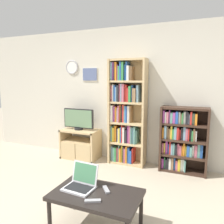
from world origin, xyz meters
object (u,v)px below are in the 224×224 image
(bookshelf_short, at_px, (181,139))
(television, at_px, (79,119))
(bookshelf_tall, at_px, (126,114))
(laptop, at_px, (81,182))
(tv_stand, at_px, (80,144))
(remote_far_from_laptop, at_px, (106,189))
(coffee_table, at_px, (96,197))
(remote_near_laptop, at_px, (93,201))

(bookshelf_short, bearing_deg, television, -176.82)
(bookshelf_short, bearing_deg, bookshelf_tall, -179.98)
(bookshelf_tall, xyz_separation_m, laptop, (0.13, -1.90, -0.48))
(bookshelf_tall, distance_m, bookshelf_short, 1.10)
(television, relative_size, bookshelf_short, 0.57)
(tv_stand, height_order, bookshelf_tall, bookshelf_tall)
(remote_far_from_laptop, bearing_deg, coffee_table, -169.20)
(coffee_table, xyz_separation_m, remote_far_from_laptop, (0.07, 0.09, 0.06))
(tv_stand, bearing_deg, television, -174.89)
(coffee_table, relative_size, remote_near_laptop, 5.75)
(coffee_table, bearing_deg, bookshelf_tall, 99.91)
(coffee_table, distance_m, remote_near_laptop, 0.18)
(remote_near_laptop, relative_size, remote_far_from_laptop, 1.07)
(tv_stand, height_order, remote_far_from_laptop, tv_stand)
(remote_near_laptop, bearing_deg, television, -171.75)
(remote_near_laptop, height_order, remote_far_from_laptop, same)
(bookshelf_short, distance_m, coffee_table, 2.08)
(bookshelf_short, relative_size, remote_far_from_laptop, 7.57)
(tv_stand, distance_m, bookshelf_short, 2.00)
(tv_stand, bearing_deg, bookshelf_tall, 6.56)
(bookshelf_short, relative_size, remote_near_laptop, 7.04)
(laptop, relative_size, remote_near_laptop, 2.11)
(bookshelf_tall, distance_m, laptop, 1.97)
(laptop, bearing_deg, tv_stand, 125.39)
(bookshelf_tall, height_order, remote_far_from_laptop, bookshelf_tall)
(coffee_table, bearing_deg, remote_near_laptop, -75.26)
(television, xyz_separation_m, remote_far_from_laptop, (1.38, -1.75, -0.37))
(laptop, bearing_deg, bookshelf_short, 69.11)
(remote_near_laptop, bearing_deg, coffee_table, 168.95)
(bookshelf_short, xyz_separation_m, remote_far_from_laptop, (-0.62, -1.86, -0.14))
(remote_far_from_laptop, bearing_deg, laptop, 149.66)
(remote_near_laptop, bearing_deg, bookshelf_tall, 164.51)
(bookshelf_short, bearing_deg, laptop, -115.26)
(coffee_table, bearing_deg, tv_stand, 124.91)
(tv_stand, bearing_deg, laptop, -58.98)
(television, relative_size, remote_far_from_laptop, 4.31)
(tv_stand, bearing_deg, remote_far_from_laptop, -52.18)
(television, bearing_deg, coffee_table, -54.54)
(bookshelf_short, height_order, laptop, bookshelf_short)
(tv_stand, distance_m, remote_near_laptop, 2.41)
(coffee_table, bearing_deg, television, 125.46)
(coffee_table, xyz_separation_m, laptop, (-0.21, 0.05, 0.11))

